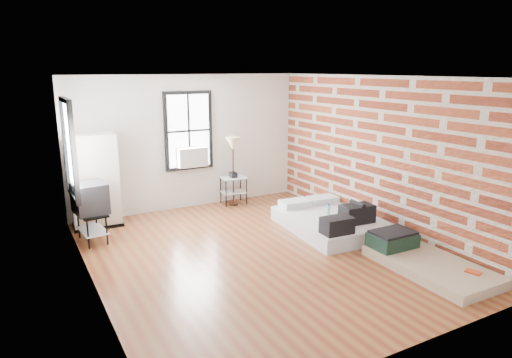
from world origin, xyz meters
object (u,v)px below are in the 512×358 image
mattress_main (332,221)px  floor_lamp (233,147)px  side_table (233,182)px  tv_stand (90,200)px  mattress_bare (421,259)px  wardrobe (94,181)px

mattress_main → floor_lamp: floor_lamp is taller
side_table → tv_stand: size_ratio=0.68×
mattress_bare → tv_stand: tv_stand is taller
mattress_main → mattress_bare: size_ratio=1.10×
mattress_bare → side_table: bearing=104.4°
floor_lamp → tv_stand: 3.22m
mattress_bare → side_table: side_table is taller
mattress_main → side_table: side_table is taller
floor_lamp → tv_stand: bearing=-165.8°
floor_lamp → wardrobe: bearing=-180.0°
mattress_bare → floor_lamp: 4.54m
wardrobe → floor_lamp: 2.90m
mattress_bare → floor_lamp: size_ratio=1.28×
wardrobe → tv_stand: 0.82m
mattress_main → floor_lamp: bearing=114.9°
side_table → tv_stand: 3.24m
wardrobe → mattress_bare: bearing=-44.8°
mattress_main → side_table: 2.56m
side_table → floor_lamp: 0.80m
mattress_main → tv_stand: bearing=162.9°
side_table → wardrobe: bearing=-178.6°
tv_stand → side_table: bearing=9.6°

